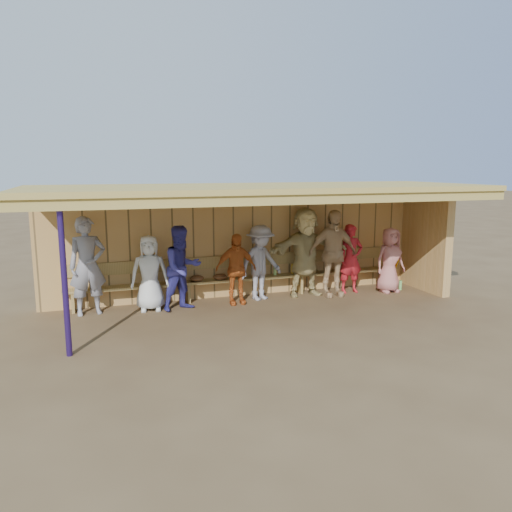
{
  "coord_description": "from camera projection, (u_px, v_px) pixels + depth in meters",
  "views": [
    {
      "loc": [
        -3.18,
        -9.18,
        2.86
      ],
      "look_at": [
        0.0,
        0.35,
        1.05
      ],
      "focal_mm": 35.0,
      "sensor_mm": 36.0,
      "label": 1
    }
  ],
  "objects": [
    {
      "name": "dugout_structure",
      "position": [
        268.0,
        222.0,
        10.53
      ],
      "size": [
        8.8,
        3.2,
        2.5
      ],
      "color": "tan",
      "rests_on": "ground"
    },
    {
      "name": "bench",
      "position": [
        245.0,
        273.0,
        11.02
      ],
      "size": [
        7.6,
        0.34,
        0.93
      ],
      "color": "#A98948",
      "rests_on": "ground"
    },
    {
      "name": "player_f",
      "position": [
        305.0,
        252.0,
        11.06
      ],
      "size": [
        1.84,
        0.6,
        1.98
      ],
      "primitive_type": "imported",
      "rotation": [
        0.0,
        0.0,
        0.01
      ],
      "color": "tan",
      "rests_on": "ground"
    },
    {
      "name": "player_c",
      "position": [
        182.0,
        268.0,
        9.97
      ],
      "size": [
        1.0,
        0.89,
        1.71
      ],
      "primitive_type": "imported",
      "rotation": [
        0.0,
        0.0,
        0.34
      ],
      "color": "#37348F",
      "rests_on": "ground"
    },
    {
      "name": "player_e",
      "position": [
        260.0,
        263.0,
        10.75
      ],
      "size": [
        1.19,
        0.92,
        1.63
      ],
      "primitive_type": "imported",
      "rotation": [
        0.0,
        0.0,
        0.33
      ],
      "color": "#98959E",
      "rests_on": "ground"
    },
    {
      "name": "ground",
      "position": [
        261.0,
        310.0,
        10.07
      ],
      "size": [
        90.0,
        90.0,
        0.0
      ],
      "primitive_type": "plane",
      "color": "brown",
      "rests_on": "ground"
    },
    {
      "name": "dugout_equipment",
      "position": [
        233.0,
        277.0,
        10.81
      ],
      "size": [
        5.43,
        0.62,
        0.8
      ],
      "color": "gold",
      "rests_on": "ground"
    },
    {
      "name": "player_g",
      "position": [
        351.0,
        259.0,
        11.37
      ],
      "size": [
        0.58,
        0.39,
        1.57
      ],
      "primitive_type": "imported",
      "rotation": [
        0.0,
        0.0,
        -0.02
      ],
      "color": "red",
      "rests_on": "ground"
    },
    {
      "name": "player_a",
      "position": [
        88.0,
        266.0,
        9.63
      ],
      "size": [
        0.77,
        0.57,
        1.92
      ],
      "primitive_type": "imported",
      "rotation": [
        0.0,
        0.0,
        0.16
      ],
      "color": "gray",
      "rests_on": "ground"
    },
    {
      "name": "player_extra",
      "position": [
        332.0,
        253.0,
        11.02
      ],
      "size": [
        1.13,
        0.47,
        1.93
      ],
      "primitive_type": "imported",
      "rotation": [
        0.0,
        0.0,
        -0.0
      ],
      "color": "tan",
      "rests_on": "ground"
    },
    {
      "name": "player_h",
      "position": [
        390.0,
        260.0,
        11.42
      ],
      "size": [
        0.76,
        0.53,
        1.49
      ],
      "primitive_type": "imported",
      "rotation": [
        0.0,
        0.0,
        0.07
      ],
      "color": "#BC7069",
      "rests_on": "ground"
    },
    {
      "name": "player_b",
      "position": [
        150.0,
        273.0,
        9.95
      ],
      "size": [
        0.79,
        0.55,
        1.53
      ],
      "primitive_type": "imported",
      "rotation": [
        0.0,
        0.0,
        -0.09
      ],
      "color": "silver",
      "rests_on": "ground"
    },
    {
      "name": "player_d",
      "position": [
        236.0,
        269.0,
        10.42
      ],
      "size": [
        0.88,
        0.37,
        1.49
      ],
      "primitive_type": "imported",
      "rotation": [
        0.0,
        0.0,
        0.0
      ],
      "color": "#C2591F",
      "rests_on": "ground"
    }
  ]
}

